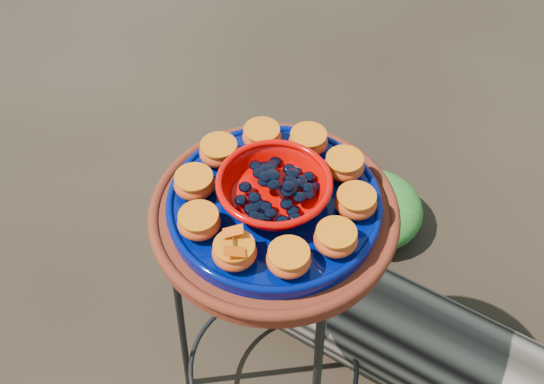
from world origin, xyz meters
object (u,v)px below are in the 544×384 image
Objects in this scene: terracotta_saucer at (274,216)px; red_bowl at (274,191)px; plant_stand at (274,322)px; cobalt_plate at (274,205)px; driftwood_log at (460,365)px.

red_bowl is (0.00, 0.00, 0.07)m from terracotta_saucer.
red_bowl is (0.00, 0.00, 0.43)m from plant_stand.
cobalt_plate reaches higher than plant_stand.
terracotta_saucer reaches higher than driftwood_log.
plant_stand is 0.49× the size of driftwood_log.
red_bowl is at bearing 0.00° from cobalt_plate.
red_bowl reaches higher than driftwood_log.
red_bowl is at bearing -142.00° from driftwood_log.
terracotta_saucer is 0.07m from red_bowl.
cobalt_plate is (0.00, 0.00, 0.03)m from terracotta_saucer.
driftwood_log is (0.35, 0.28, -0.22)m from plant_stand.
plant_stand is at bearing 0.00° from cobalt_plate.
plant_stand is at bearing 0.00° from terracotta_saucer.
cobalt_plate is at bearing -142.00° from driftwood_log.
red_bowl is (0.00, 0.00, 0.04)m from cobalt_plate.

